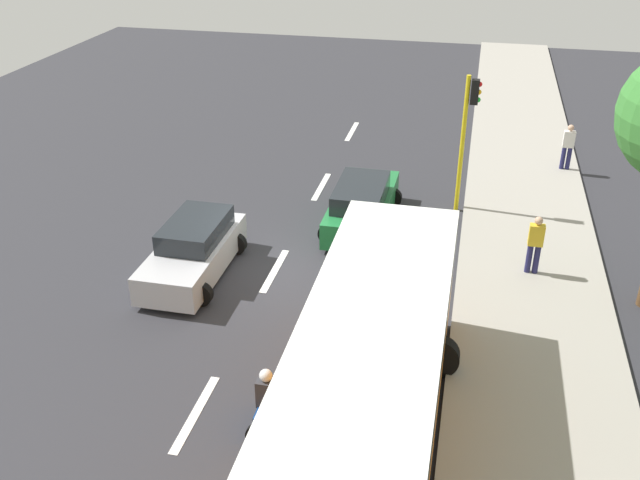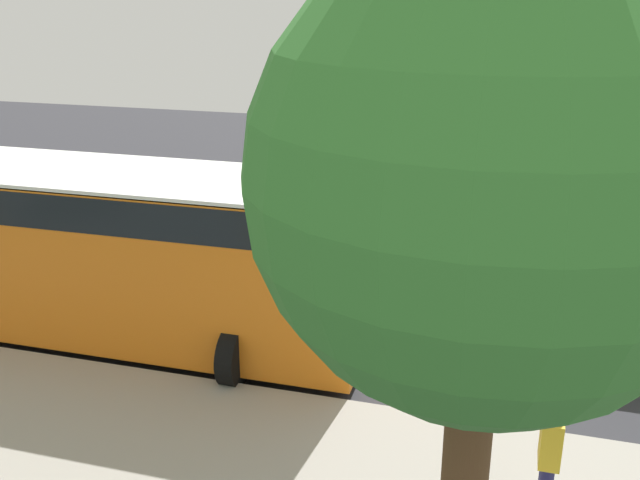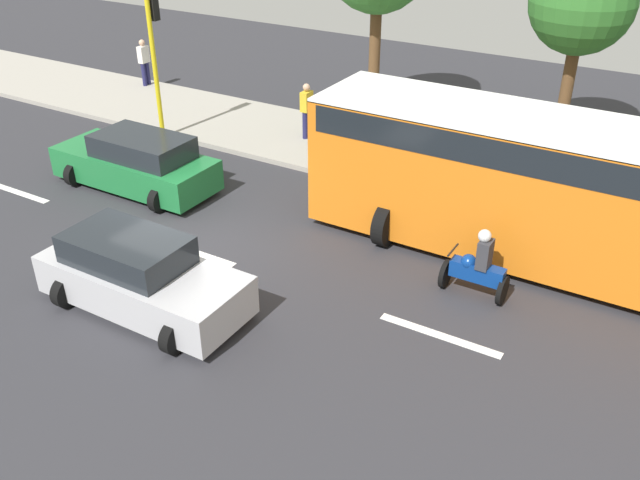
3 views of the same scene
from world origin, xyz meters
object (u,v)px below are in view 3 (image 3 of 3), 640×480
object	(u,v)px
car_green	(137,163)
motorcycle	(477,268)
car_silver	(140,276)
pedestrian_near_signal	(144,61)
street_tree_center	(582,3)
traffic_light_corner	(155,46)
city_bus	(566,187)
pedestrian_by_tree	(307,109)

from	to	relation	value
car_green	motorcycle	distance (m)	9.44
car_silver	pedestrian_near_signal	distance (m)	14.48
street_tree_center	car_silver	bearing A→B (deg)	159.04
traffic_light_corner	street_tree_center	distance (m)	12.13
traffic_light_corner	city_bus	bearing A→B (deg)	-95.50
motorcycle	street_tree_center	distance (m)	9.71
car_green	street_tree_center	world-z (taller)	street_tree_center
pedestrian_by_tree	traffic_light_corner	xyz separation A→B (m)	(-2.14, 3.86, 1.87)
car_silver	city_bus	xyz separation A→B (m)	(5.80, -6.53, 1.14)
traffic_light_corner	street_tree_center	xyz separation A→B (m)	(5.78, -10.59, 1.28)
car_silver	car_green	bearing A→B (deg)	44.53
traffic_light_corner	pedestrian_near_signal	bearing A→B (deg)	48.94
traffic_light_corner	car_silver	bearing A→B (deg)	-140.72
car_silver	traffic_light_corner	size ratio (longest dim) A/B	0.94
pedestrian_by_tree	traffic_light_corner	world-z (taller)	traffic_light_corner
pedestrian_by_tree	car_silver	bearing A→B (deg)	-168.55
pedestrian_by_tree	street_tree_center	world-z (taller)	street_tree_center
pedestrian_by_tree	city_bus	bearing A→B (deg)	-111.63
city_bus	pedestrian_by_tree	world-z (taller)	city_bus
city_bus	motorcycle	bearing A→B (deg)	152.94
pedestrian_near_signal	street_tree_center	size ratio (longest dim) A/B	0.30
traffic_light_corner	street_tree_center	size ratio (longest dim) A/B	0.79
car_silver	motorcycle	size ratio (longest dim) A/B	2.77
pedestrian_near_signal	car_green	bearing A→B (deg)	-138.06
car_green	pedestrian_by_tree	size ratio (longest dim) A/B	2.68
pedestrian_by_tree	traffic_light_corner	bearing A→B (deg)	119.07
pedestrian_near_signal	street_tree_center	xyz separation A→B (m)	(2.16, -14.75, 3.15)
street_tree_center	traffic_light_corner	bearing A→B (deg)	118.63
car_silver	traffic_light_corner	xyz separation A→B (m)	(6.97, 5.70, 2.22)
car_silver	pedestrian_near_signal	size ratio (longest dim) A/B	2.50
motorcycle	pedestrian_by_tree	size ratio (longest dim) A/B	0.91
street_tree_center	pedestrian_near_signal	bearing A→B (deg)	98.34
city_bus	street_tree_center	world-z (taller)	street_tree_center
city_bus	pedestrian_by_tree	bearing A→B (deg)	68.37
car_green	traffic_light_corner	bearing A→B (deg)	30.66
motorcycle	pedestrian_by_tree	bearing A→B (deg)	53.77
traffic_light_corner	car_green	bearing A→B (deg)	-149.34
traffic_light_corner	street_tree_center	world-z (taller)	street_tree_center
car_silver	pedestrian_near_signal	world-z (taller)	pedestrian_near_signal
street_tree_center	motorcycle	bearing A→B (deg)	-176.21
car_green	traffic_light_corner	distance (m)	4.09
pedestrian_near_signal	pedestrian_by_tree	distance (m)	8.15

